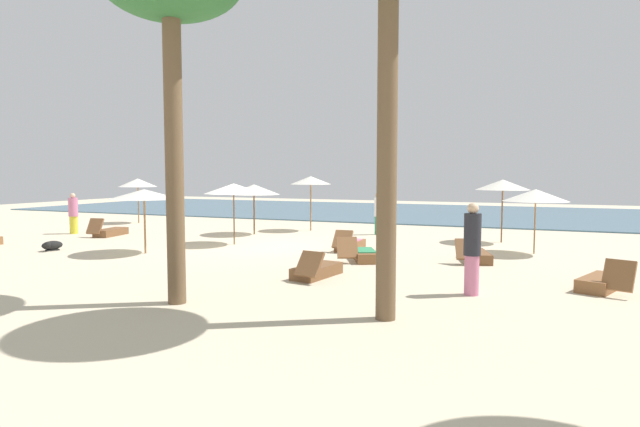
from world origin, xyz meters
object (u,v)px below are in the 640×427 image
(umbrella_2, at_px, (503,185))
(lounger_3, at_px, (109,232))
(umbrella_5, at_px, (138,183))
(umbrella_6, at_px, (536,195))
(person_0, at_px, (378,213))
(dog, at_px, (52,245))
(lounger_4, at_px, (316,270))
(lounger_5, at_px, (363,254))
(umbrella_4, at_px, (254,190))
(umbrella_0, at_px, (144,194))
(umbrella_7, at_px, (311,180))
(person_1, at_px, (472,248))
(lounger_2, at_px, (602,282))
(umbrella_1, at_px, (234,189))
(lounger_6, at_px, (476,256))
(person_2, at_px, (73,214))
(lounger_1, at_px, (350,245))

(umbrella_2, xyz_separation_m, lounger_3, (-14.43, -3.89, -1.89))
(umbrella_5, distance_m, umbrella_6, 18.46)
(person_0, bearing_deg, dog, -135.24)
(lounger_4, distance_m, lounger_5, 2.77)
(umbrella_5, height_order, person_0, umbrella_5)
(umbrella_4, xyz_separation_m, lounger_3, (-5.00, -2.70, -1.64))
(dog, bearing_deg, umbrella_6, 20.32)
(umbrella_2, distance_m, person_0, 4.96)
(umbrella_0, height_order, lounger_4, umbrella_0)
(umbrella_0, height_order, lounger_3, umbrella_0)
(umbrella_7, height_order, lounger_4, umbrella_7)
(umbrella_5, height_order, lounger_5, umbrella_5)
(lounger_4, bearing_deg, person_1, -7.07)
(lounger_2, bearing_deg, dog, -178.71)
(umbrella_1, bearing_deg, lounger_5, -16.29)
(umbrella_7, xyz_separation_m, lounger_2, (10.39, -8.26, -1.99))
(umbrella_7, xyz_separation_m, dog, (-5.28, -8.62, -1.99))
(umbrella_1, distance_m, lounger_4, 6.75)
(umbrella_5, relative_size, dog, 3.11)
(umbrella_2, bearing_deg, umbrella_4, -172.77)
(umbrella_0, relative_size, umbrella_6, 1.07)
(umbrella_5, bearing_deg, umbrella_4, -14.34)
(umbrella_4, height_order, lounger_5, umbrella_4)
(lounger_6, relative_size, person_2, 1.07)
(umbrella_1, bearing_deg, umbrella_4, 106.57)
(lounger_2, distance_m, person_0, 10.82)
(umbrella_1, height_order, person_0, umbrella_1)
(umbrella_1, bearing_deg, lounger_4, -40.97)
(dog, bearing_deg, lounger_1, 23.62)
(lounger_5, bearing_deg, person_2, 172.21)
(umbrella_6, bearing_deg, person_2, -175.17)
(umbrella_0, height_order, lounger_5, umbrella_0)
(umbrella_1, relative_size, lounger_4, 1.21)
(umbrella_1, bearing_deg, umbrella_7, 82.21)
(person_0, bearing_deg, lounger_3, -154.91)
(umbrella_7, bearing_deg, lounger_6, -36.48)
(umbrella_6, bearing_deg, umbrella_0, -157.68)
(umbrella_4, relative_size, lounger_4, 1.19)
(lounger_1, xyz_separation_m, person_0, (-0.38, 4.47, 0.70))
(lounger_4, bearing_deg, person_0, 97.21)
(umbrella_2, bearing_deg, person_1, -89.97)
(umbrella_0, height_order, umbrella_1, umbrella_1)
(lounger_1, distance_m, lounger_4, 4.61)
(umbrella_5, height_order, lounger_4, umbrella_5)
(umbrella_0, bearing_deg, lounger_2, -1.68)
(lounger_2, distance_m, lounger_3, 17.30)
(umbrella_6, relative_size, lounger_6, 1.12)
(umbrella_0, distance_m, lounger_3, 5.64)
(lounger_5, bearing_deg, person_0, 102.79)
(umbrella_0, height_order, lounger_2, umbrella_0)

